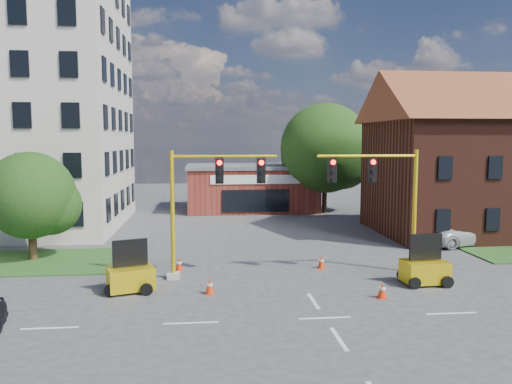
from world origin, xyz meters
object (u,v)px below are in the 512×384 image
at_px(signal_mast_east, 383,196).
at_px(pickup_white, 463,233).
at_px(trailer_west, 131,276).
at_px(signal_mast_west, 207,198).
at_px(trailer_east, 425,269).

relative_size(signal_mast_east, pickup_white, 1.16).
height_order(trailer_west, pickup_white, trailer_west).
distance_m(trailer_west, pickup_white, 21.27).
bearing_deg(pickup_white, signal_mast_west, 96.11).
xyz_separation_m(trailer_west, pickup_white, (19.72, 7.98, 0.05)).
height_order(signal_mast_east, trailer_west, signal_mast_east).
relative_size(signal_mast_east, trailer_west, 2.73).
xyz_separation_m(trailer_west, trailer_east, (13.42, -0.25, 0.01)).
distance_m(signal_mast_east, trailer_east, 4.06).
bearing_deg(signal_mast_east, signal_mast_west, 180.00).
xyz_separation_m(trailer_east, pickup_white, (6.30, 8.23, 0.04)).
height_order(signal_mast_east, pickup_white, signal_mast_east).
distance_m(signal_mast_west, pickup_white, 17.72).
bearing_deg(pickup_white, trailer_east, 128.10).
bearing_deg(trailer_west, signal_mast_west, 9.67).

